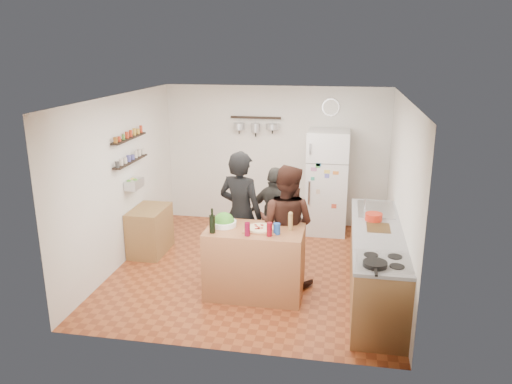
% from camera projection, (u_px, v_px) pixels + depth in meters
% --- Properties ---
extents(room_shell, '(4.20, 4.20, 4.20)m').
position_uv_depth(room_shell, '(259.00, 180.00, 7.39)').
color(room_shell, brown).
rests_on(room_shell, ground).
extents(prep_island, '(1.25, 0.72, 0.91)m').
position_uv_depth(prep_island, '(255.00, 262.00, 6.51)').
color(prep_island, '#935936').
rests_on(prep_island, floor).
extents(pizza_board, '(0.42, 0.34, 0.02)m').
position_uv_depth(pizza_board, '(261.00, 229.00, 6.34)').
color(pizza_board, '#935935').
rests_on(pizza_board, prep_island).
extents(pizza, '(0.34, 0.34, 0.02)m').
position_uv_depth(pizza, '(261.00, 228.00, 6.34)').
color(pizza, beige).
rests_on(pizza, pizza_board).
extents(salad_bowl, '(0.33, 0.33, 0.07)m').
position_uv_depth(salad_bowl, '(224.00, 223.00, 6.49)').
color(salad_bowl, white).
rests_on(salad_bowl, prep_island).
extents(wine_bottle, '(0.08, 0.08, 0.23)m').
position_uv_depth(wine_bottle, '(212.00, 224.00, 6.23)').
color(wine_bottle, black).
rests_on(wine_bottle, prep_island).
extents(wine_glass_near, '(0.07, 0.07, 0.17)m').
position_uv_depth(wine_glass_near, '(247.00, 229.00, 6.14)').
color(wine_glass_near, '#5D071F').
rests_on(wine_glass_near, prep_island).
extents(wine_glass_far, '(0.07, 0.07, 0.17)m').
position_uv_depth(wine_glass_far, '(269.00, 229.00, 6.13)').
color(wine_glass_far, '#630812').
rests_on(wine_glass_far, prep_island).
extents(pepper_mill, '(0.06, 0.06, 0.20)m').
position_uv_depth(pepper_mill, '(290.00, 223.00, 6.32)').
color(pepper_mill, olive).
rests_on(pepper_mill, prep_island).
extents(salt_canister, '(0.09, 0.09, 0.14)m').
position_uv_depth(salt_canister, '(277.00, 229.00, 6.20)').
color(salt_canister, navy).
rests_on(salt_canister, prep_island).
extents(person_left, '(0.76, 0.61, 1.81)m').
position_uv_depth(person_left, '(241.00, 214.00, 6.96)').
color(person_left, black).
rests_on(person_left, floor).
extents(person_center, '(0.96, 0.83, 1.67)m').
position_uv_depth(person_center, '(286.00, 225.00, 6.74)').
color(person_center, black).
rests_on(person_center, floor).
extents(person_back, '(0.95, 0.66, 1.49)m').
position_uv_depth(person_back, '(275.00, 217.00, 7.34)').
color(person_back, '#282724').
rests_on(person_back, floor).
extents(counter_run, '(0.63, 2.63, 0.90)m').
position_uv_depth(counter_run, '(376.00, 264.00, 6.44)').
color(counter_run, '#9E7042').
rests_on(counter_run, floor).
extents(stove_top, '(0.60, 0.62, 0.02)m').
position_uv_depth(stove_top, '(384.00, 262.00, 5.42)').
color(stove_top, white).
rests_on(stove_top, counter_run).
extents(skillet, '(0.26, 0.26, 0.05)m').
position_uv_depth(skillet, '(375.00, 264.00, 5.28)').
color(skillet, black).
rests_on(skillet, stove_top).
extents(sink, '(0.50, 0.80, 0.03)m').
position_uv_depth(sink, '(376.00, 210.00, 7.12)').
color(sink, silver).
rests_on(sink, counter_run).
extents(cutting_board, '(0.30, 0.40, 0.02)m').
position_uv_depth(cutting_board, '(378.00, 228.00, 6.41)').
color(cutting_board, brown).
rests_on(cutting_board, counter_run).
extents(red_bowl, '(0.23, 0.23, 0.10)m').
position_uv_depth(red_bowl, '(374.00, 217.00, 6.67)').
color(red_bowl, red).
rests_on(red_bowl, counter_run).
extents(fridge, '(0.70, 0.68, 1.80)m').
position_uv_depth(fridge, '(327.00, 182.00, 8.62)').
color(fridge, white).
rests_on(fridge, floor).
extents(wall_clock, '(0.30, 0.03, 0.30)m').
position_uv_depth(wall_clock, '(331.00, 107.00, 8.58)').
color(wall_clock, silver).
rests_on(wall_clock, back_wall).
extents(spice_shelf_lower, '(0.12, 1.00, 0.02)m').
position_uv_depth(spice_shelf_lower, '(131.00, 161.00, 7.48)').
color(spice_shelf_lower, black).
rests_on(spice_shelf_lower, left_wall).
extents(spice_shelf_upper, '(0.12, 1.00, 0.02)m').
position_uv_depth(spice_shelf_upper, '(129.00, 138.00, 7.38)').
color(spice_shelf_upper, black).
rests_on(spice_shelf_upper, left_wall).
extents(produce_basket, '(0.18, 0.35, 0.14)m').
position_uv_depth(produce_basket, '(134.00, 184.00, 7.57)').
color(produce_basket, silver).
rests_on(produce_basket, left_wall).
extents(side_table, '(0.50, 0.80, 0.73)m').
position_uv_depth(side_table, '(150.00, 230.00, 7.87)').
color(side_table, olive).
rests_on(side_table, floor).
extents(pot_rack, '(0.90, 0.04, 0.04)m').
position_uv_depth(pot_rack, '(256.00, 118.00, 8.78)').
color(pot_rack, black).
rests_on(pot_rack, back_wall).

